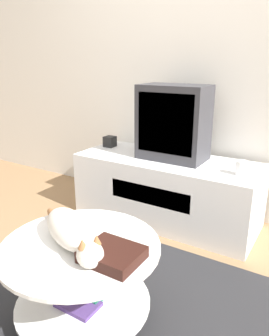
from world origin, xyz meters
name	(u,v)px	position (x,y,z in m)	size (l,w,h in m)	color
ground_plane	(82,320)	(0.00, 0.00, 0.00)	(12.00, 12.00, 0.00)	#93704C
wall_back	(210,43)	(0.00, 1.52, 1.30)	(8.00, 0.05, 2.60)	silver
rug	(82,318)	(0.00, 0.00, 0.01)	(1.63, 1.57, 0.02)	#28282B
tv_stand	(166,189)	(-0.14, 1.16, 0.24)	(1.37, 0.55, 0.49)	white
tv	(173,123)	(-0.12, 1.20, 0.75)	(0.49, 0.29, 0.54)	#333338
speaker	(110,142)	(-0.72, 1.24, 0.53)	(0.09, 0.09, 0.09)	black
mug	(241,168)	(0.41, 1.09, 0.53)	(0.07, 0.07, 0.09)	white
coffee_table	(82,273)	(0.02, 0.00, 0.27)	(0.70, 0.70, 0.40)	#B2B2B7
dvd_box	(112,255)	(0.20, -0.02, 0.44)	(0.23, 0.19, 0.05)	black
cat	(72,231)	(-0.01, -0.02, 0.48)	(0.53, 0.31, 0.13)	silver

